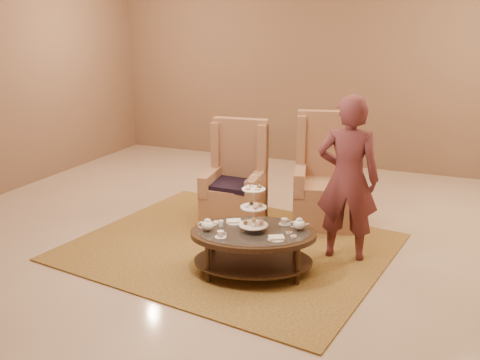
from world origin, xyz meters
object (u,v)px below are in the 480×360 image
at_px(tea_table, 253,239).
at_px(armchair_left, 236,189).
at_px(armchair_right, 325,186).
at_px(person, 348,179).

relative_size(tea_table, armchair_left, 1.13).
bearing_deg(armchair_right, person, -78.66).
bearing_deg(tea_table, person, 24.97).
bearing_deg(person, armchair_left, -25.66).
distance_m(tea_table, armchair_left, 1.44).
xyz_separation_m(armchair_left, person, (1.46, -0.52, 0.44)).
distance_m(armchair_left, armchair_right, 1.09).
relative_size(armchair_left, person, 0.73).
distance_m(tea_table, armchair_right, 1.71).
relative_size(tea_table, person, 0.83).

